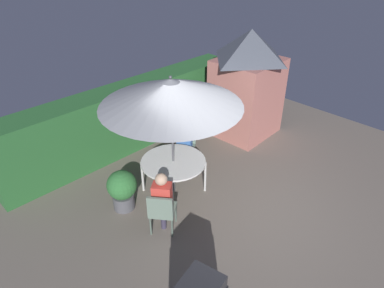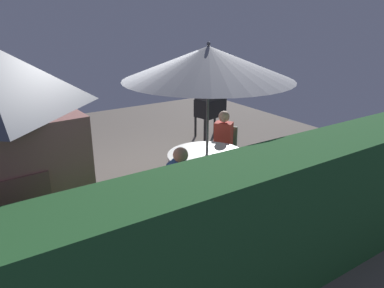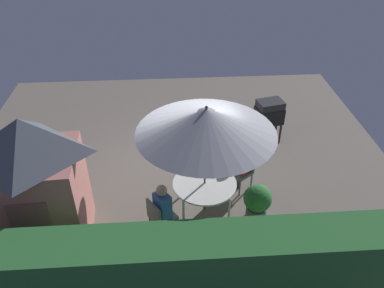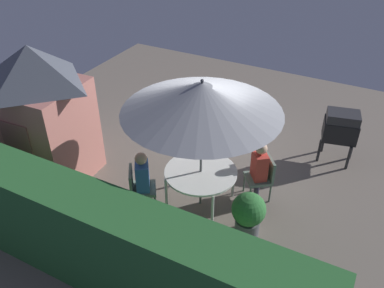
# 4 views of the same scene
# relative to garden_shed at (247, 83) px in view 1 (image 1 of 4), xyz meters

# --- Properties ---
(ground_plane) EXTENTS (11.00, 11.00, 0.00)m
(ground_plane) POSITION_rel_garden_shed_xyz_m (-2.66, -1.84, -1.45)
(ground_plane) COLOR #6B6056
(hedge_backdrop) EXTENTS (6.73, 0.79, 1.65)m
(hedge_backdrop) POSITION_rel_garden_shed_xyz_m (-2.66, 1.66, -0.62)
(hedge_backdrop) COLOR #28602D
(hedge_backdrop) RESTS_ON ground
(garden_shed) EXTENTS (1.76, 1.61, 2.83)m
(garden_shed) POSITION_rel_garden_shed_xyz_m (0.00, 0.00, 0.00)
(garden_shed) COLOR #B26B60
(garden_shed) RESTS_ON ground
(patio_table) EXTENTS (1.35, 1.35, 0.78)m
(patio_table) POSITION_rel_garden_shed_xyz_m (-3.17, -0.58, -0.72)
(patio_table) COLOR white
(patio_table) RESTS_ON ground
(patio_umbrella) EXTENTS (2.73, 2.73, 2.63)m
(patio_umbrella) POSITION_rel_garden_shed_xyz_m (-3.17, -0.58, 0.86)
(patio_umbrella) COLOR #4C4C51
(patio_umbrella) RESTS_ON ground
(chair_near_shed) EXTENTS (0.65, 0.65, 0.90)m
(chair_near_shed) POSITION_rel_garden_shed_xyz_m (-4.13, -1.32, -0.93)
(chair_near_shed) COLOR slate
(chair_near_shed) RESTS_ON ground
(chair_far_side) EXTENTS (0.64, 0.64, 0.90)m
(chair_far_side) POSITION_rel_garden_shed_xyz_m (-2.21, 0.06, -0.93)
(chair_far_side) COLOR slate
(chair_far_side) RESTS_ON ground
(potted_plant_by_shed) EXTENTS (0.60, 0.60, 0.87)m
(potted_plant_by_shed) POSITION_rel_garden_shed_xyz_m (-4.25, -0.26, -0.97)
(potted_plant_by_shed) COLOR #4C4C51
(potted_plant_by_shed) RESTS_ON ground
(person_in_red) EXTENTS (0.40, 0.42, 1.26)m
(person_in_red) POSITION_rel_garden_shed_xyz_m (-4.06, -1.27, -0.66)
(person_in_red) COLOR #CC3D33
(person_in_red) RESTS_ON ground
(person_in_blue) EXTENTS (0.39, 0.42, 1.26)m
(person_in_blue) POSITION_rel_garden_shed_xyz_m (-2.28, 0.01, -0.66)
(person_in_blue) COLOR #3866B2
(person_in_blue) RESTS_ON ground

